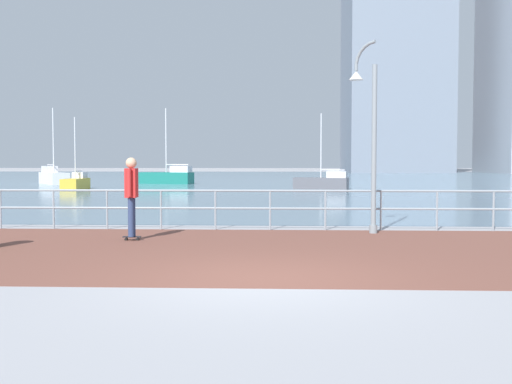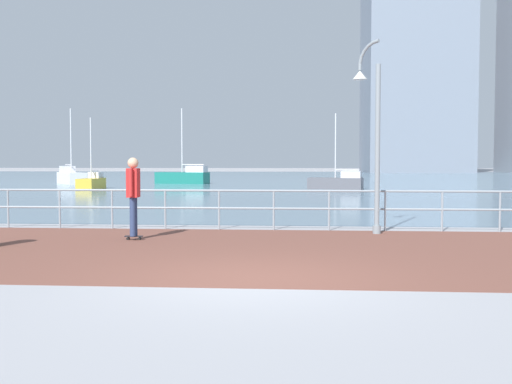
{
  "view_description": "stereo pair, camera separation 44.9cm",
  "coord_description": "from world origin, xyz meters",
  "px_view_note": "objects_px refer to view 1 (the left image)",
  "views": [
    {
      "loc": [
        0.32,
        -8.99,
        1.75
      ],
      "look_at": [
        -0.24,
        3.95,
        1.1
      ],
      "focal_mm": 43.08,
      "sensor_mm": 36.0,
      "label": 1
    },
    {
      "loc": [
        0.77,
        -8.96,
        1.75
      ],
      "look_at": [
        -0.24,
        3.95,
        1.1
      ],
      "focal_mm": 43.08,
      "sensor_mm": 36.0,
      "label": 2
    }
  ],
  "objects_px": {
    "sailboat_red": "(168,177)",
    "sailboat_white": "(76,183)",
    "skateboarder": "(131,190)",
    "sailboat_ivory": "(53,177)",
    "sailboat_teal": "(323,182)",
    "lamppost": "(368,127)"
  },
  "relations": [
    {
      "from": "lamppost",
      "to": "skateboarder",
      "type": "relative_size",
      "value": 2.54
    },
    {
      "from": "lamppost",
      "to": "sailboat_ivory",
      "type": "height_order",
      "value": "sailboat_ivory"
    },
    {
      "from": "sailboat_red",
      "to": "sailboat_white",
      "type": "distance_m",
      "value": 10.63
    },
    {
      "from": "lamppost",
      "to": "sailboat_red",
      "type": "bearing_deg",
      "value": 108.77
    },
    {
      "from": "skateboarder",
      "to": "sailboat_ivory",
      "type": "relative_size",
      "value": 0.31
    },
    {
      "from": "skateboarder",
      "to": "sailboat_teal",
      "type": "height_order",
      "value": "sailboat_teal"
    },
    {
      "from": "lamppost",
      "to": "sailboat_red",
      "type": "height_order",
      "value": "sailboat_red"
    },
    {
      "from": "lamppost",
      "to": "sailboat_red",
      "type": "xyz_separation_m",
      "value": [
        -11.02,
        32.42,
        -2.02
      ]
    },
    {
      "from": "sailboat_red",
      "to": "sailboat_teal",
      "type": "bearing_deg",
      "value": -37.74
    },
    {
      "from": "sailboat_white",
      "to": "skateboarder",
      "type": "bearing_deg",
      "value": -68.56
    },
    {
      "from": "sailboat_teal",
      "to": "lamppost",
      "type": "bearing_deg",
      "value": -91.08
    },
    {
      "from": "sailboat_red",
      "to": "sailboat_teal",
      "type": "xyz_separation_m",
      "value": [
        11.46,
        -8.87,
        -0.11
      ]
    },
    {
      "from": "sailboat_red",
      "to": "sailboat_teal",
      "type": "relative_size",
      "value": 1.24
    },
    {
      "from": "sailboat_ivory",
      "to": "sailboat_teal",
      "type": "xyz_separation_m",
      "value": [
        20.15,
        -7.81,
        -0.1
      ]
    },
    {
      "from": "sailboat_red",
      "to": "sailboat_white",
      "type": "xyz_separation_m",
      "value": [
        -3.91,
        -9.89,
        -0.13
      ]
    },
    {
      "from": "lamppost",
      "to": "sailboat_red",
      "type": "distance_m",
      "value": 34.3
    },
    {
      "from": "lamppost",
      "to": "skateboarder",
      "type": "distance_m",
      "value": 5.86
    },
    {
      "from": "skateboarder",
      "to": "sailboat_ivory",
      "type": "height_order",
      "value": "sailboat_ivory"
    },
    {
      "from": "sailboat_ivory",
      "to": "sailboat_teal",
      "type": "distance_m",
      "value": 21.61
    },
    {
      "from": "skateboarder",
      "to": "sailboat_ivory",
      "type": "xyz_separation_m",
      "value": [
        -14.31,
        33.07,
        -0.55
      ]
    },
    {
      "from": "skateboarder",
      "to": "sailboat_ivory",
      "type": "bearing_deg",
      "value": 113.39
    },
    {
      "from": "sailboat_teal",
      "to": "skateboarder",
      "type": "bearing_deg",
      "value": -103.03
    }
  ]
}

